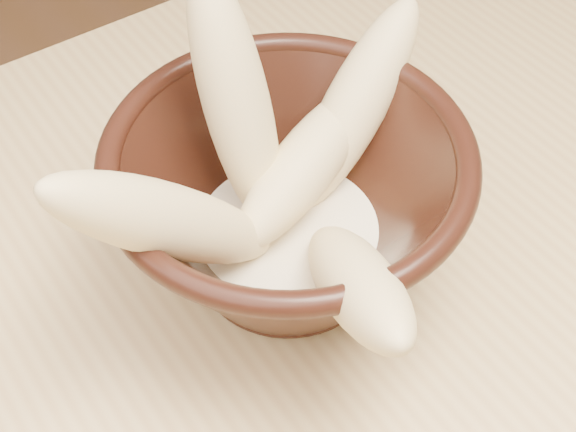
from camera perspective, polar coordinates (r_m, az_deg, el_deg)
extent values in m
cylinder|color=#A57752|center=(1.16, 8.59, 2.32)|extent=(0.05, 0.05, 0.71)
cylinder|color=black|center=(0.55, 0.00, -3.61)|extent=(0.10, 0.10, 0.01)
cylinder|color=black|center=(0.53, 0.00, -2.14)|extent=(0.10, 0.10, 0.01)
torus|color=black|center=(0.47, 0.00, 4.34)|extent=(0.23, 0.23, 0.02)
cylinder|color=#F0E2C1|center=(0.53, 0.00, -1.39)|extent=(0.13, 0.13, 0.02)
ellipsoid|color=#F2D38F|center=(0.49, -3.72, 8.18)|extent=(0.05, 0.11, 0.17)
ellipsoid|color=#F2D38F|center=(0.44, -8.33, -0.38)|extent=(0.16, 0.05, 0.16)
ellipsoid|color=#F2D38F|center=(0.53, 4.80, 7.86)|extent=(0.15, 0.08, 0.13)
ellipsoid|color=#F2D38F|center=(0.51, 1.22, 3.67)|extent=(0.15, 0.09, 0.07)
ellipsoid|color=#F2D38F|center=(0.44, 4.84, -4.73)|extent=(0.10, 0.17, 0.13)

